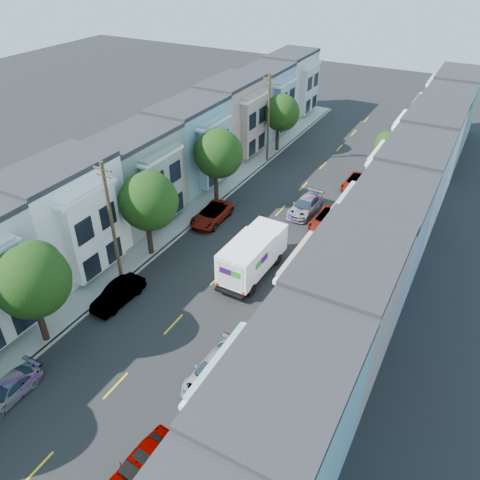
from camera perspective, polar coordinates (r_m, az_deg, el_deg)
The scene contains 25 objects.
ground at distance 33.44m, azimuth -8.10°, elevation -10.15°, with size 160.00×160.00×0.00m, color black.
road_slab at distance 43.65m, azimuth 3.33°, elevation 1.85°, with size 12.00×70.00×0.02m, color black.
curb_left at distance 46.11m, azimuth -3.47°, elevation 3.81°, with size 0.30×70.00×0.15m, color gray.
curb_right at distance 41.85m, azimuth 10.81°, elevation -0.19°, with size 0.30×70.00×0.15m, color gray.
sidewalk_left at distance 46.73m, azimuth -4.83°, elevation 4.18°, with size 2.60×70.00×0.15m, color gray.
sidewalk_right at distance 41.58m, azimuth 12.49°, elevation -0.66°, with size 2.60×70.00×0.15m, color gray.
centerline at distance 43.66m, azimuth 3.33°, elevation 1.84°, with size 0.12×70.00×0.01m, color gold.
townhouse_row_left at distance 48.74m, azimuth -8.60°, elevation 5.12°, with size 5.00×70.00×8.50m, color #9AA6B8.
townhouse_row_right at distance 41.05m, azimuth 17.49°, elevation -2.16°, with size 5.00×70.00×8.50m, color #9AA6B8.
tree_b at distance 31.18m, azimuth -24.10°, elevation -4.56°, with size 4.66×4.66×7.53m.
tree_c at distance 37.54m, azimuth -11.18°, elevation 4.65°, with size 4.70×4.70×7.53m.
tree_d at distance 45.38m, azimuth -2.73°, elevation 10.44°, with size 4.70×4.70×7.49m.
tree_e at distance 57.62m, azimuth 5.00°, elevation 15.18°, with size 4.30×4.30×7.02m.
tree_far_r at distance 52.16m, azimuth 17.40°, elevation 10.81°, with size 2.80×2.80×5.50m.
utility_pole_near at distance 34.96m, azimuth -15.29°, elevation 1.70°, with size 1.60×0.26×10.00m.
utility_pole_far at distance 54.57m, azimuth 3.48°, elevation 14.52°, with size 1.60×0.26×10.00m.
fedex_truck at distance 36.40m, azimuth 1.54°, elevation -1.77°, with size 2.69×7.00×3.36m.
lead_sedan at distance 45.66m, azimuth 7.97°, elevation 4.16°, with size 2.07×4.92×1.48m, color black.
parked_left_b at distance 31.59m, azimuth -26.46°, elevation -16.09°, with size 1.70×4.06×1.22m, color #0F103E.
parked_left_c at distance 35.53m, azimuth -14.63°, elevation -6.40°, with size 1.55×4.40×1.47m, color #99A0A5.
parked_left_d at distance 43.89m, azimuth -3.49°, elevation 3.11°, with size 2.38×5.15×1.43m, color #430E0A.
parked_right_a at distance 26.23m, azimuth -11.98°, elevation -25.34°, with size 1.79×4.68×1.52m, color #343539.
parked_right_b at distance 29.43m, azimuth -3.22°, elevation -15.52°, with size 2.00×4.76×1.43m, color silver.
parked_right_c at distance 43.76m, azimuth 10.52°, elevation 2.41°, with size 2.28×4.94×1.37m, color black.
parked_right_d at distance 51.34m, azimuth 13.86°, elevation 6.82°, with size 2.08×4.52×1.26m, color black.
Camera 1 is at (15.48, -18.76, 22.94)m, focal length 35.00 mm.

